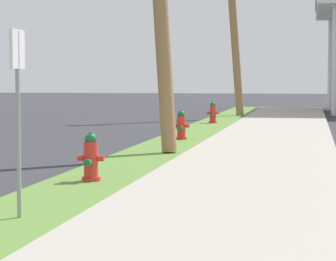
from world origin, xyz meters
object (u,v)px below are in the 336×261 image
Objects in this scene: fire_hydrant_third at (181,127)px; utility_pole_background at (233,8)px; fire_hydrant_second at (91,160)px; fire_hydrant_fourth at (213,114)px; street_sign_post at (18,84)px.

utility_pole_background is at bearing 89.94° from fire_hydrant_third.
fire_hydrant_second is 7.92m from fire_hydrant_third.
utility_pole_background is at bearing 88.74° from fire_hydrant_fourth.
fire_hydrant_fourth is 0.09× the size of utility_pole_background.
fire_hydrant_third is at bearing -89.17° from fire_hydrant_fourth.
fire_hydrant_third and fire_hydrant_fourth have the same top height.
fire_hydrant_second is 1.00× the size of fire_hydrant_fourth.
utility_pole_background is (0.12, 5.29, 4.13)m from fire_hydrant_fourth.
fire_hydrant_third is at bearing 90.18° from street_sign_post.
fire_hydrant_fourth is (-0.10, 7.10, 0.00)m from fire_hydrant_third.
fire_hydrant_second and fire_hydrant_fourth have the same top height.
street_sign_post is (0.04, -11.00, 1.19)m from fire_hydrant_third.
fire_hydrant_third is 0.09× the size of utility_pole_background.
street_sign_post is at bearing -88.55° from fire_hydrant_second.
fire_hydrant_second is at bearing 91.45° from street_sign_post.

